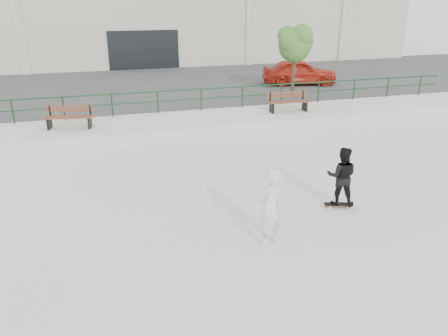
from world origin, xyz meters
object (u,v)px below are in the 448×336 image
object	(u,v)px
bench_right	(288,102)
seated_skater	(270,208)
bench_left	(70,117)
tree	(295,42)
skateboard	(339,204)
red_car	(299,72)
standing_skater	(342,176)

from	to	relation	value
bench_right	seated_skater	bearing A→B (deg)	-112.87
bench_left	tree	size ratio (longest dim) A/B	0.54
bench_left	skateboard	bearing A→B (deg)	-37.57
bench_left	seated_skater	size ratio (longest dim) A/B	1.04
red_car	standing_skater	bearing A→B (deg)	172.22
red_car	seated_skater	size ratio (longest dim) A/B	2.29
tree	skateboard	xyz separation A→B (m)	(-3.88, -11.51, -3.18)
skateboard	seated_skater	size ratio (longest dim) A/B	0.42
bench_right	seated_skater	distance (m)	10.95
bench_right	seated_skater	world-z (taller)	seated_skater
standing_skater	seated_skater	distance (m)	2.90
red_car	standing_skater	size ratio (longest dim) A/B	2.64
skateboard	standing_skater	distance (m)	0.85
skateboard	seated_skater	xyz separation A→B (m)	(-2.60, -1.28, 0.88)
tree	bench_left	bearing A→B (deg)	-164.95
tree	skateboard	distance (m)	12.56
bench_right	red_car	bearing A→B (deg)	63.72
skateboard	red_car	bearing A→B (deg)	84.70
bench_left	standing_skater	size ratio (longest dim) A/B	1.20
bench_left	standing_skater	world-z (taller)	standing_skater
bench_right	tree	xyz separation A→B (m)	(1.61, 2.98, 2.32)
red_car	tree	bearing A→B (deg)	162.33
bench_left	bench_right	world-z (taller)	bench_right
bench_right	standing_skater	distance (m)	8.83
red_car	skateboard	bearing A→B (deg)	172.22
seated_skater	red_car	bearing A→B (deg)	-141.30
seated_skater	bench_right	bearing A→B (deg)	-140.00
tree	skateboard	size ratio (longest dim) A/B	4.57
bench_right	tree	size ratio (longest dim) A/B	0.53
bench_left	tree	world-z (taller)	tree
red_car	bench_right	bearing A→B (deg)	163.76
bench_right	tree	bearing A→B (deg)	65.14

